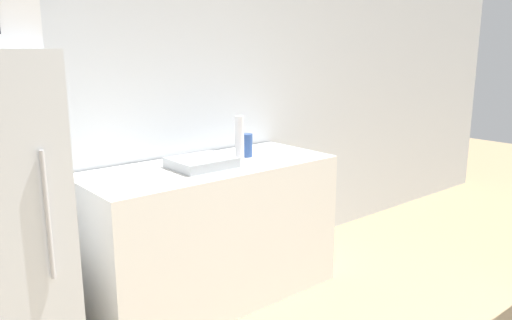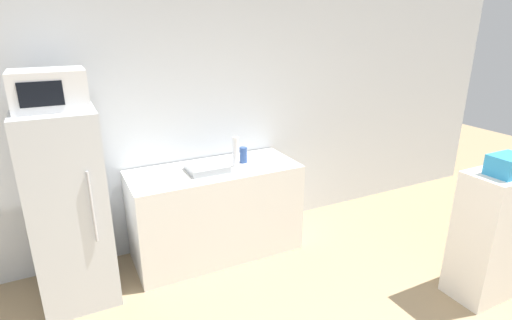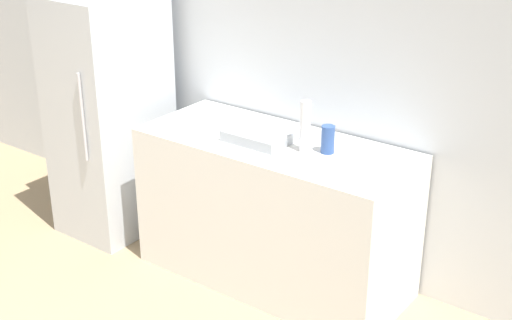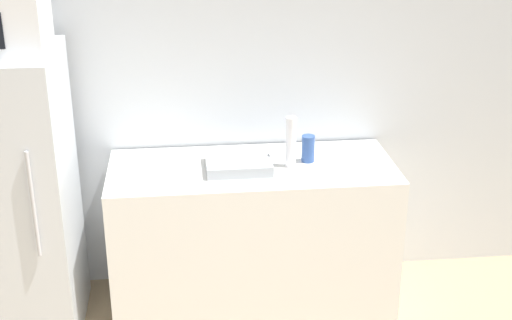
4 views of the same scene
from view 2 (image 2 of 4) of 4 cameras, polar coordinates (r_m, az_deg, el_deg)
The scene contains 9 objects.
wall_back at distance 4.02m, azimuth -8.42°, elevation 5.90°, with size 8.00×0.06×2.60m, color silver.
refrigerator at distance 3.54m, azimuth -25.16°, elevation -6.15°, with size 0.56×0.70×1.60m.
microwave at distance 3.29m, azimuth -27.48°, elevation 8.94°, with size 0.50×0.40×0.28m.
counter at distance 3.97m, azimuth -5.77°, elevation -7.29°, with size 1.61×0.68×0.89m, color silver.
sink_basin at distance 3.74m, azimuth -7.04°, elevation -1.09°, with size 0.36×0.31×0.06m, color #9EA3A8.
bottle_tall at distance 3.80m, azimuth -2.93°, elevation 1.20°, with size 0.06×0.06×0.29m, color silver.
bottle_short at distance 3.91m, azimuth -1.81°, elevation 0.73°, with size 0.07×0.07×0.15m, color #2D4C8C.
shelf_cabinet at distance 3.89m, azimuth 31.00°, elevation -9.03°, with size 0.68×0.37×1.10m, color white.
basket at distance 3.57m, azimuth 32.32°, elevation -0.65°, with size 0.28×0.21×0.16m, color #2D8EC6.
Camera 2 is at (-1.22, -0.84, 2.20)m, focal length 28.00 mm.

